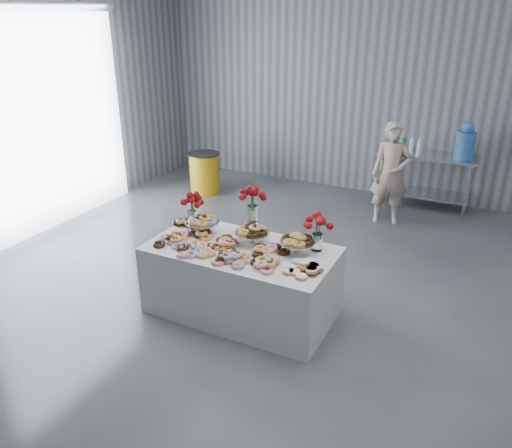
{
  "coord_description": "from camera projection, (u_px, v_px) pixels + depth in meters",
  "views": [
    {
      "loc": [
        1.84,
        -3.86,
        2.98
      ],
      "look_at": [
        -0.32,
        0.39,
        0.92
      ],
      "focal_mm": 35.0,
      "sensor_mm": 36.0,
      "label": 1
    }
  ],
  "objects": [
    {
      "name": "drink_bottles",
      "position": [
        407.0,
        144.0,
        7.76
      ],
      "size": [
        0.54,
        0.08,
        0.27
      ],
      "primitive_type": null,
      "color": "#268C33",
      "rests_on": "prep_table"
    },
    {
      "name": "display_table",
      "position": [
        242.0,
        280.0,
        5.2
      ],
      "size": [
        1.9,
        1.0,
        0.75
      ],
      "primitive_type": "cube",
      "rotation": [
        0.0,
        0.0,
        0.0
      ],
      "color": "white",
      "rests_on": "ground"
    },
    {
      "name": "bouquet_right",
      "position": [
        318.0,
        223.0,
        4.89
      ],
      "size": [
        0.26,
        0.26,
        0.42
      ],
      "color": "white",
      "rests_on": "display_table"
    },
    {
      "name": "person",
      "position": [
        391.0,
        174.0,
        7.3
      ],
      "size": [
        0.63,
        0.51,
        1.52
      ],
      "primitive_type": "imported",
      "rotation": [
        0.0,
        0.0,
        0.29
      ],
      "color": "#CC8C93",
      "rests_on": "ground"
    },
    {
      "name": "prep_table",
      "position": [
        426.0,
        171.0,
        7.88
      ],
      "size": [
        1.5,
        0.6,
        0.9
      ],
      "color": "silver",
      "rests_on": "ground"
    },
    {
      "name": "ground",
      "position": [
        266.0,
        325.0,
        5.11
      ],
      "size": [
        9.0,
        9.0,
        0.0
      ],
      "primitive_type": "plane",
      "color": "#37393E",
      "rests_on": "ground"
    },
    {
      "name": "bouquet_left",
      "position": [
        191.0,
        201.0,
        5.45
      ],
      "size": [
        0.26,
        0.26,
        0.42
      ],
      "color": "white",
      "rests_on": "display_table"
    },
    {
      "name": "cake_stand_mid",
      "position": [
        252.0,
        231.0,
        5.1
      ],
      "size": [
        0.36,
        0.36,
        0.17
      ],
      "color": "silver",
      "rests_on": "display_table"
    },
    {
      "name": "cake_stand_left",
      "position": [
        203.0,
        221.0,
        5.35
      ],
      "size": [
        0.36,
        0.36,
        0.17
      ],
      "color": "silver",
      "rests_on": "display_table"
    },
    {
      "name": "trash_barrel",
      "position": [
        204.0,
        173.0,
        8.68
      ],
      "size": [
        0.55,
        0.55,
        0.7
      ],
      "rotation": [
        0.0,
        0.0,
        0.11
      ],
      "color": "gold",
      "rests_on": "ground"
    },
    {
      "name": "cake_stand_right",
      "position": [
        298.0,
        240.0,
        4.89
      ],
      "size": [
        0.36,
        0.36,
        0.17
      ],
      "color": "silver",
      "rests_on": "display_table"
    },
    {
      "name": "bouquet_center",
      "position": [
        252.0,
        201.0,
        5.21
      ],
      "size": [
        0.26,
        0.26,
        0.57
      ],
      "color": "silver",
      "rests_on": "display_table"
    },
    {
      "name": "water_jug",
      "position": [
        465.0,
        142.0,
        7.46
      ],
      "size": [
        0.28,
        0.28,
        0.55
      ],
      "color": "#4281E0",
      "rests_on": "prep_table"
    },
    {
      "name": "room_walls",
      "position": [
        243.0,
        52.0,
        4.23
      ],
      "size": [
        8.04,
        9.04,
        4.02
      ],
      "color": "gray",
      "rests_on": "ground"
    },
    {
      "name": "donut_mounds",
      "position": [
        239.0,
        246.0,
        4.99
      ],
      "size": [
        1.81,
        0.8,
        0.09
      ],
      "primitive_type": null,
      "rotation": [
        0.0,
        0.0,
        0.0
      ],
      "color": "#E5B853",
      "rests_on": "display_table"
    },
    {
      "name": "danish_pile",
      "position": [
        305.0,
        265.0,
        4.6
      ],
      "size": [
        0.48,
        0.48,
        0.11
      ],
      "primitive_type": null,
      "color": "white",
      "rests_on": "display_table"
    }
  ]
}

